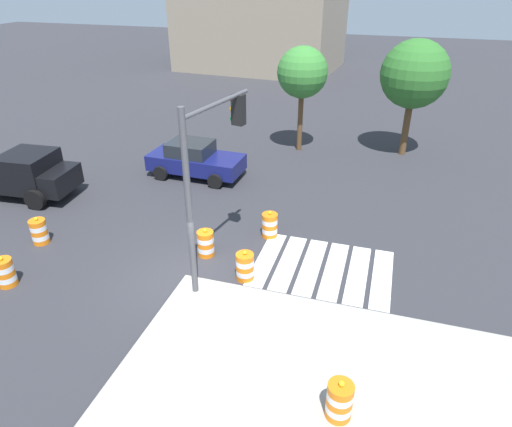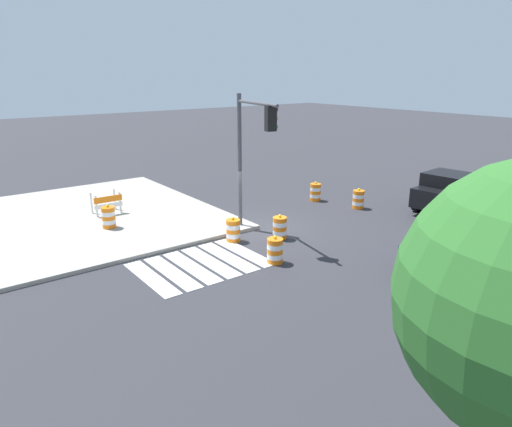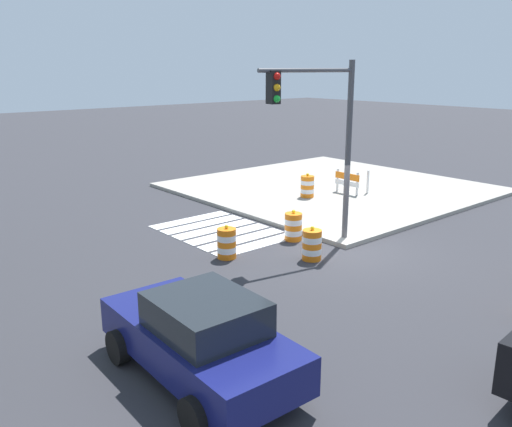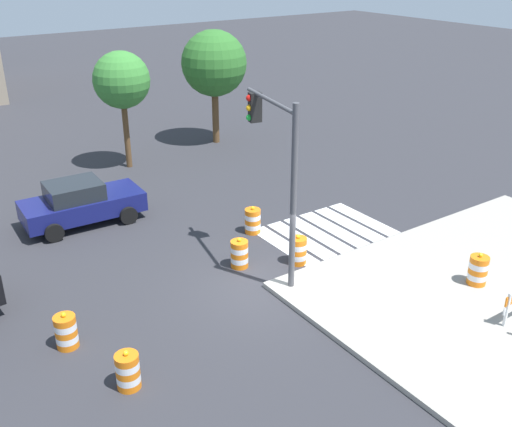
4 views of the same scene
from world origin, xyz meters
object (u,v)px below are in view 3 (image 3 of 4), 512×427
traffic_barrel_on_sidewalk (307,186)px  traffic_light_pole (319,121)px  construction_barricade (349,180)px  sports_car (200,337)px  traffic_barrel_median_near (227,243)px  traffic_barrel_far_curb (293,227)px  traffic_barrel_near_corner (312,245)px

traffic_barrel_on_sidewalk → traffic_light_pole: traffic_light_pole is taller
construction_barricade → traffic_light_pole: (-3.77, 6.09, 3.19)m
sports_car → traffic_light_pole: (3.71, -6.92, 3.10)m
sports_car → traffic_barrel_on_sidewalk: 13.75m
construction_barricade → traffic_light_pole: 7.84m
sports_car → traffic_barrel_median_near: bearing=-41.7°
construction_barricade → traffic_barrel_on_sidewalk: bearing=71.2°
traffic_barrel_on_sidewalk → construction_barricade: bearing=-108.8°
traffic_barrel_median_near → traffic_barrel_far_curb: 2.67m
traffic_barrel_near_corner → traffic_light_pole: (0.71, -0.92, 3.46)m
traffic_barrel_far_curb → traffic_light_pole: 3.59m
traffic_barrel_on_sidewalk → construction_barricade: traffic_barrel_on_sidewalk is taller
traffic_barrel_near_corner → traffic_barrel_on_sidewalk: 7.22m
traffic_light_pole → traffic_barrel_median_near: bearing=69.5°
construction_barricade → traffic_barrel_median_near: bearing=107.4°
sports_car → traffic_barrel_median_near: size_ratio=4.28×
traffic_barrel_median_near → traffic_barrel_far_curb: same height
sports_car → traffic_barrel_far_curb: 8.32m
traffic_barrel_median_near → traffic_barrel_on_sidewalk: bearing=-63.6°
construction_barricade → traffic_barrel_near_corner: bearing=122.6°
traffic_barrel_near_corner → traffic_barrel_far_curb: bearing=-27.7°
traffic_barrel_median_near → construction_barricade: size_ratio=0.78×
traffic_barrel_median_near → traffic_light_pole: 4.51m
traffic_barrel_near_corner → construction_barricade: 8.32m
sports_car → construction_barricade: (7.48, -13.01, -0.09)m
traffic_barrel_far_curb → traffic_barrel_on_sidewalk: bearing=-50.5°
traffic_light_pole → traffic_barrel_far_curb: bearing=2.6°
traffic_barrel_near_corner → traffic_light_pole: 3.65m
traffic_barrel_near_corner → traffic_barrel_far_curb: (1.67, -0.88, 0.00)m
traffic_barrel_far_curb → traffic_barrel_near_corner: bearing=152.3°
sports_car → traffic_barrel_far_curb: size_ratio=4.28×
traffic_barrel_median_near → traffic_barrel_on_sidewalk: (3.41, -6.88, 0.15)m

